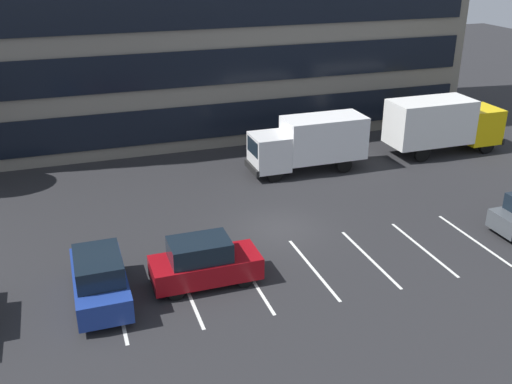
% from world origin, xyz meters
% --- Properties ---
extents(ground_plane, '(120.00, 120.00, 0.00)m').
position_xyz_m(ground_plane, '(0.00, 0.00, 0.00)').
color(ground_plane, '#262628').
extents(lot_markings, '(16.94, 5.40, 0.01)m').
position_xyz_m(lot_markings, '(0.00, -4.12, 0.00)').
color(lot_markings, silver).
rests_on(lot_markings, ground_plane).
extents(box_truck_white, '(7.24, 2.40, 3.36)m').
position_xyz_m(box_truck_white, '(4.57, 6.80, 1.89)').
color(box_truck_white, white).
rests_on(box_truck_white, ground_plane).
extents(box_truck_yellow, '(7.97, 2.64, 3.69)m').
position_xyz_m(box_truck_yellow, '(14.22, 7.01, 2.08)').
color(box_truck_yellow, yellow).
rests_on(box_truck_yellow, ground_plane).
extents(suv_maroon, '(4.52, 1.92, 2.04)m').
position_xyz_m(suv_maroon, '(-4.78, -3.70, 0.99)').
color(suv_maroon, maroon).
rests_on(suv_maroon, ground_plane).
extents(suv_navy, '(2.01, 4.75, 2.15)m').
position_xyz_m(suv_navy, '(-8.98, -3.68, 1.04)').
color(suv_navy, navy).
rests_on(suv_navy, ground_plane).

